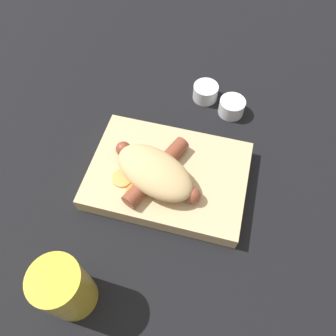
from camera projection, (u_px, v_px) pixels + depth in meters
ground_plane at (168, 180)px, 0.58m from camera, size 3.00×3.00×0.00m
food_tray at (168, 176)px, 0.57m from camera, size 0.27×0.19×0.03m
bread_roll at (155, 172)px, 0.53m from camera, size 0.16×0.13×0.05m
sausage at (157, 171)px, 0.54m from camera, size 0.16×0.15×0.03m
pickled_veggies at (132, 188)px, 0.54m from camera, size 0.08×0.07×0.00m
condiment_cup_near at (232, 107)px, 0.65m from camera, size 0.05×0.05×0.03m
condiment_cup_far at (205, 93)px, 0.67m from camera, size 0.05×0.05×0.03m
drink_glass at (65, 289)px, 0.43m from camera, size 0.07×0.07×0.11m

